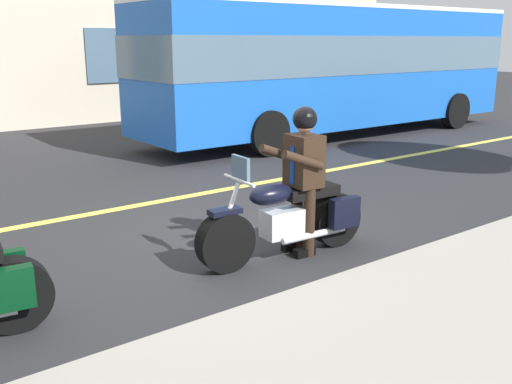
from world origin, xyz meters
TOP-DOWN VIEW (x-y plane):
  - ground_plane at (0.00, 0.00)m, footprint 80.00×80.00m
  - lane_center_stripe at (0.00, -2.00)m, footprint 60.00×0.16m
  - motorcycle_main at (-0.10, 1.01)m, footprint 2.22×0.70m
  - rider_main at (-0.29, 1.02)m, footprint 0.65×0.58m
  - bus_near at (-6.87, -5.07)m, footprint 11.05×2.70m

SIDE VIEW (x-z plane):
  - ground_plane at x=0.00m, z-range 0.00..0.00m
  - lane_center_stripe at x=0.00m, z-range 0.00..0.01m
  - motorcycle_main at x=-0.10m, z-range -0.18..1.08m
  - rider_main at x=-0.29m, z-range 0.17..1.91m
  - bus_near at x=-6.87m, z-range 0.22..3.52m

